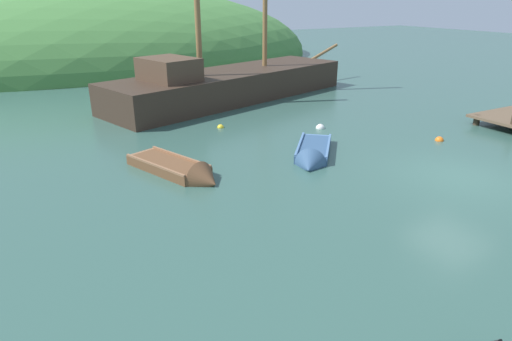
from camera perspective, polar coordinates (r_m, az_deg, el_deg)
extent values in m
plane|color=#33564C|center=(15.95, 24.68, -0.79)|extent=(120.00, 120.00, 0.00)
cylinder|color=#3A2D21|center=(22.92, 26.52, 5.15)|extent=(0.28, 0.28, 1.07)
ellipsoid|color=#477F3D|center=(44.01, -20.12, 13.10)|extent=(42.83, 25.09, 13.12)
cube|color=#38281E|center=(25.87, -3.11, 10.12)|extent=(15.68, 8.16, 2.41)
cube|color=#997A51|center=(25.67, -3.16, 12.65)|extent=(15.01, 7.68, 0.10)
cylinder|color=olive|center=(32.16, 8.80, 14.88)|extent=(2.89, 1.03, 0.97)
cube|color=#4C3828|center=(22.95, -11.20, 12.74)|extent=(2.91, 3.34, 1.10)
cube|color=#335175|center=(16.95, 7.46, 2.61)|extent=(2.76, 2.94, 0.40)
cone|color=#335175|center=(15.26, 6.91, 0.47)|extent=(1.30, 1.26, 1.11)
cube|color=#4F75A1|center=(18.25, 7.83, 4.18)|extent=(0.87, 0.78, 0.28)
cube|color=#4F75A1|center=(16.43, 7.34, 2.51)|extent=(0.93, 0.84, 0.05)
cube|color=#4F75A1|center=(17.38, 7.62, 3.58)|extent=(0.93, 0.84, 0.05)
cube|color=#4F75A1|center=(16.92, 5.66, 3.48)|extent=(1.91, 2.19, 0.07)
cube|color=#4F75A1|center=(16.85, 9.34, 3.22)|extent=(1.91, 2.19, 0.07)
cube|color=brown|center=(15.36, -11.27, 0.42)|extent=(2.20, 3.33, 0.44)
cone|color=brown|center=(13.98, -6.32, -1.44)|extent=(1.33, 1.10, 1.14)
cube|color=#8E6242|center=(16.48, -14.56, 1.85)|extent=(1.06, 0.49, 0.31)
cube|color=#8E6242|center=(14.90, -10.01, 0.50)|extent=(1.10, 0.55, 0.05)
cube|color=#8E6242|center=(15.71, -12.56, 1.42)|extent=(1.10, 0.55, 0.05)
cube|color=#8E6242|center=(14.96, -13.02, 0.71)|extent=(1.12, 2.89, 0.07)
cube|color=#8E6242|center=(15.60, -9.73, 1.84)|extent=(1.12, 2.89, 0.07)
sphere|color=yellow|center=(20.12, -4.60, 5.55)|extent=(0.30, 0.30, 0.30)
sphere|color=white|center=(20.16, 8.30, 5.42)|extent=(0.40, 0.40, 0.40)
sphere|color=orange|center=(19.72, 22.60, 3.59)|extent=(0.35, 0.35, 0.35)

